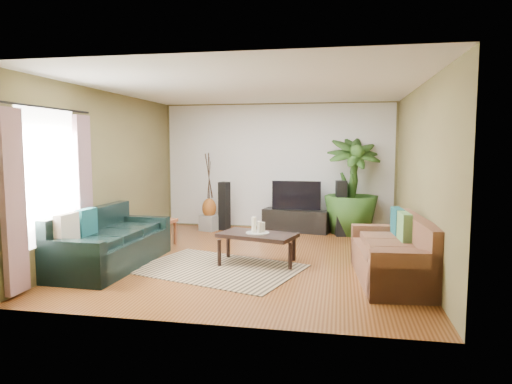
% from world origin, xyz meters
% --- Properties ---
extents(floor, '(5.50, 5.50, 0.00)m').
position_xyz_m(floor, '(0.00, 0.00, 0.00)').
color(floor, brown).
rests_on(floor, ground).
extents(ceiling, '(5.50, 5.50, 0.00)m').
position_xyz_m(ceiling, '(0.00, 0.00, 2.70)').
color(ceiling, white).
rests_on(ceiling, ground).
extents(wall_back, '(5.00, 0.00, 5.00)m').
position_xyz_m(wall_back, '(0.00, 2.75, 1.35)').
color(wall_back, olive).
rests_on(wall_back, ground).
extents(wall_front, '(5.00, 0.00, 5.00)m').
position_xyz_m(wall_front, '(0.00, -2.75, 1.35)').
color(wall_front, olive).
rests_on(wall_front, ground).
extents(wall_left, '(0.00, 5.50, 5.50)m').
position_xyz_m(wall_left, '(-2.50, 0.00, 1.35)').
color(wall_left, olive).
rests_on(wall_left, ground).
extents(wall_right, '(0.00, 5.50, 5.50)m').
position_xyz_m(wall_right, '(2.50, 0.00, 1.35)').
color(wall_right, olive).
rests_on(wall_right, ground).
extents(backwall_panel, '(4.90, 0.00, 4.90)m').
position_xyz_m(backwall_panel, '(0.00, 2.74, 1.35)').
color(backwall_panel, white).
rests_on(backwall_panel, ground).
extents(window_pane, '(0.00, 1.80, 1.80)m').
position_xyz_m(window_pane, '(-2.48, -1.60, 1.40)').
color(window_pane, white).
rests_on(window_pane, ground).
extents(curtain_near, '(0.08, 0.35, 2.20)m').
position_xyz_m(curtain_near, '(-2.43, -2.35, 1.15)').
color(curtain_near, gray).
rests_on(curtain_near, ground).
extents(curtain_far, '(0.08, 0.35, 2.20)m').
position_xyz_m(curtain_far, '(-2.43, -0.85, 1.15)').
color(curtain_far, gray).
rests_on(curtain_far, ground).
extents(curtain_rod, '(0.03, 1.90, 0.03)m').
position_xyz_m(curtain_rod, '(-2.43, -1.60, 2.30)').
color(curtain_rod, black).
rests_on(curtain_rod, ground).
extents(sofa_left, '(1.01, 2.22, 0.85)m').
position_xyz_m(sofa_left, '(-2.00, -0.85, 0.42)').
color(sofa_left, black).
rests_on(sofa_left, floor).
extents(sofa_right, '(1.02, 1.97, 0.85)m').
position_xyz_m(sofa_right, '(2.04, -0.84, 0.42)').
color(sofa_right, brown).
rests_on(sofa_right, floor).
extents(area_rug, '(2.68, 2.23, 0.01)m').
position_xyz_m(area_rug, '(-0.40, -0.72, 0.01)').
color(area_rug, tan).
rests_on(area_rug, floor).
extents(coffee_table, '(1.27, 0.92, 0.47)m').
position_xyz_m(coffee_table, '(0.12, -0.30, 0.23)').
color(coffee_table, black).
rests_on(coffee_table, floor).
extents(candle_tray, '(0.35, 0.35, 0.02)m').
position_xyz_m(candle_tray, '(0.12, -0.30, 0.48)').
color(candle_tray, '#979792').
rests_on(candle_tray, coffee_table).
extents(candle_tall, '(0.07, 0.07, 0.23)m').
position_xyz_m(candle_tall, '(0.06, -0.27, 0.60)').
color(candle_tall, white).
rests_on(candle_tall, candle_tray).
extents(candle_mid, '(0.07, 0.07, 0.18)m').
position_xyz_m(candle_mid, '(0.16, -0.34, 0.57)').
color(candle_mid, beige).
rests_on(candle_mid, candle_tray).
extents(candle_short, '(0.07, 0.07, 0.15)m').
position_xyz_m(candle_short, '(0.19, -0.24, 0.56)').
color(candle_short, beige).
rests_on(candle_short, candle_tray).
extents(tv_stand, '(1.44, 0.68, 0.46)m').
position_xyz_m(tv_stand, '(0.45, 2.38, 0.23)').
color(tv_stand, black).
rests_on(tv_stand, floor).
extents(television, '(1.02, 0.06, 0.60)m').
position_xyz_m(television, '(0.45, 2.40, 0.76)').
color(television, black).
rests_on(television, tv_stand).
extents(speaker_left, '(0.24, 0.26, 1.03)m').
position_xyz_m(speaker_left, '(-1.07, 2.28, 0.51)').
color(speaker_left, black).
rests_on(speaker_left, floor).
extents(speaker_right, '(0.24, 0.25, 1.11)m').
position_xyz_m(speaker_right, '(1.37, 2.08, 0.55)').
color(speaker_right, black).
rests_on(speaker_right, floor).
extents(potted_plant, '(1.35, 1.35, 1.95)m').
position_xyz_m(potted_plant, '(1.57, 2.34, 0.98)').
color(potted_plant, '#254918').
rests_on(potted_plant, floor).
extents(plant_pot, '(0.36, 0.36, 0.28)m').
position_xyz_m(plant_pot, '(1.57, 2.34, 0.14)').
color(plant_pot, black).
rests_on(plant_pot, floor).
extents(pedestal, '(0.41, 0.41, 0.33)m').
position_xyz_m(pedestal, '(-1.37, 2.17, 0.16)').
color(pedestal, '#979794').
rests_on(pedestal, floor).
extents(vase, '(0.30, 0.30, 0.42)m').
position_xyz_m(vase, '(-1.37, 2.17, 0.48)').
color(vase, '#934D1A').
rests_on(vase, pedestal).
extents(side_table, '(0.50, 0.50, 0.48)m').
position_xyz_m(side_table, '(-1.80, 0.56, 0.24)').
color(side_table, brown).
rests_on(side_table, floor).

